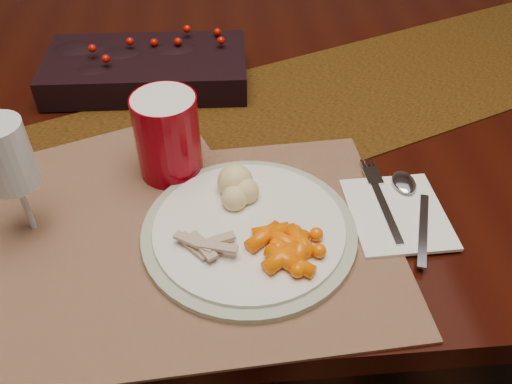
{
  "coord_description": "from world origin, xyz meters",
  "views": [
    {
      "loc": [
        -0.06,
        -0.79,
        1.27
      ],
      "look_at": [
        -0.02,
        -0.29,
        0.8
      ],
      "focal_mm": 38.0,
      "sensor_mm": 36.0,
      "label": 1
    }
  ],
  "objects": [
    {
      "name": "floor",
      "position": [
        0.0,
        0.0,
        0.0
      ],
      "size": [
        5.0,
        5.0,
        0.0
      ],
      "primitive_type": "plane",
      "color": "black",
      "rests_on": "ground"
    },
    {
      "name": "dining_table",
      "position": [
        0.0,
        0.0,
        0.38
      ],
      "size": [
        1.8,
        1.0,
        0.75
      ],
      "primitive_type": "cube",
      "color": "black",
      "rests_on": "floor"
    },
    {
      "name": "table_runner",
      "position": [
        0.05,
        -0.05,
        0.75
      ],
      "size": [
        1.56,
        0.87,
        0.0
      ],
      "primitive_type": "cube",
      "rotation": [
        0.0,
        0.0,
        0.38
      ],
      "color": "#513510",
      "rests_on": "dining_table"
    },
    {
      "name": "centerpiece",
      "position": [
        -0.18,
        0.07,
        0.79
      ],
      "size": [
        0.36,
        0.19,
        0.07
      ],
      "primitive_type": null,
      "rotation": [
        0.0,
        0.0,
        -0.04
      ],
      "color": "black",
      "rests_on": "table_runner"
    },
    {
      "name": "placemat_main",
      "position": [
        -0.09,
        -0.32,
        0.75
      ],
      "size": [
        0.52,
        0.39,
        0.0
      ],
      "primitive_type": "cube",
      "rotation": [
        0.0,
        0.0,
        0.06
      ],
      "color": "#9C6042",
      "rests_on": "dining_table"
    },
    {
      "name": "placemat_second",
      "position": [
        -0.27,
        -0.27,
        0.75
      ],
      "size": [
        0.54,
        0.47,
        0.0
      ],
      "primitive_type": "cube",
      "rotation": [
        0.0,
        0.0,
        0.36
      ],
      "color": "brown",
      "rests_on": "dining_table"
    },
    {
      "name": "dinner_plate",
      "position": [
        -0.03,
        -0.32,
        0.76
      ],
      "size": [
        0.33,
        0.33,
        0.02
      ],
      "primitive_type": "cylinder",
      "rotation": [
        0.0,
        0.0,
        -0.22
      ],
      "color": "white",
      "rests_on": "placemat_main"
    },
    {
      "name": "baby_carrots",
      "position": [
        -0.01,
        -0.36,
        0.78
      ],
      "size": [
        0.12,
        0.11,
        0.02
      ],
      "primitive_type": null,
      "rotation": [
        0.0,
        0.0,
        -0.25
      ],
      "color": "#FF6700",
      "rests_on": "dinner_plate"
    },
    {
      "name": "mashed_potatoes",
      "position": [
        -0.05,
        -0.27,
        0.79
      ],
      "size": [
        0.1,
        0.1,
        0.05
      ],
      "primitive_type": null,
      "rotation": [
        0.0,
        0.0,
        -0.31
      ],
      "color": "beige",
      "rests_on": "dinner_plate"
    },
    {
      "name": "turkey_shreds",
      "position": [
        -0.08,
        -0.36,
        0.78
      ],
      "size": [
        0.09,
        0.08,
        0.02
      ],
      "primitive_type": null,
      "rotation": [
        0.0,
        0.0,
        -0.29
      ],
      "color": "tan",
      "rests_on": "dinner_plate"
    },
    {
      "name": "napkin",
      "position": [
        0.17,
        -0.3,
        0.76
      ],
      "size": [
        0.13,
        0.15,
        0.01
      ],
      "primitive_type": "cube",
      "rotation": [
        0.0,
        0.0,
        0.03
      ],
      "color": "white",
      "rests_on": "placemat_main"
    },
    {
      "name": "fork",
      "position": [
        0.16,
        -0.28,
        0.76
      ],
      "size": [
        0.03,
        0.15,
        0.0
      ],
      "primitive_type": null,
      "rotation": [
        0.0,
        0.0,
        0.04
      ],
      "color": "#A4A0BE",
      "rests_on": "napkin"
    },
    {
      "name": "spoon",
      "position": [
        0.19,
        -0.31,
        0.76
      ],
      "size": [
        0.09,
        0.17,
        0.0
      ],
      "primitive_type": null,
      "rotation": [
        0.0,
        0.0,
        -0.34
      ],
      "color": "silver",
      "rests_on": "napkin"
    },
    {
      "name": "red_cup",
      "position": [
        -0.13,
        -0.18,
        0.82
      ],
      "size": [
        0.11,
        0.11,
        0.12
      ],
      "primitive_type": "cylinder",
      "rotation": [
        0.0,
        0.0,
        0.27
      ],
      "color": "maroon",
      "rests_on": "placemat_main"
    },
    {
      "name": "wine_glass",
      "position": [
        -0.31,
        -0.28,
        0.83
      ],
      "size": [
        0.07,
        0.07,
        0.17
      ],
      "primitive_type": null,
      "rotation": [
        0.0,
        0.0,
        -0.22
      ],
      "color": "#AAB2BA",
      "rests_on": "dining_table"
    }
  ]
}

